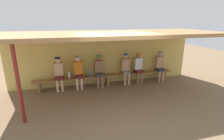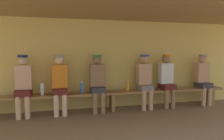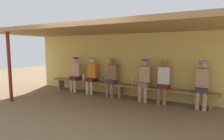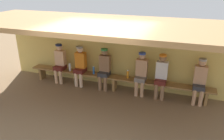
{
  "view_description": "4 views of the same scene",
  "coord_description": "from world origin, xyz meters",
  "px_view_note": "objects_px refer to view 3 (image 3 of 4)",
  "views": [
    {
      "loc": [
        -1.62,
        -5.18,
        2.77
      ],
      "look_at": [
        0.17,
        1.4,
        0.72
      ],
      "focal_mm": 27.21,
      "sensor_mm": 36.0,
      "label": 1
    },
    {
      "loc": [
        -1.2,
        -3.27,
        1.4
      ],
      "look_at": [
        -0.12,
        1.07,
        1.02
      ],
      "focal_mm": 33.71,
      "sensor_mm": 36.0,
      "label": 2
    },
    {
      "loc": [
        2.72,
        -4.15,
        1.69
      ],
      "look_at": [
        -0.11,
        1.1,
        1.0
      ],
      "focal_mm": 29.88,
      "sensor_mm": 36.0,
      "label": 3
    },
    {
      "loc": [
        2.02,
        -4.58,
        3.32
      ],
      "look_at": [
        0.08,
        1.05,
        0.89
      ],
      "focal_mm": 35.55,
      "sensor_mm": 36.0,
      "label": 4
    }
  ],
  "objects_px": {
    "player_middle": "(92,74)",
    "player_in_white": "(164,79)",
    "player_in_blue": "(202,82)",
    "water_bottle_green": "(133,82)",
    "bench": "(121,86)",
    "player_in_red": "(145,78)",
    "player_with_sunglasses": "(76,73)",
    "player_shirtless_tan": "(112,75)",
    "support_post": "(9,67)",
    "water_bottle_blue": "(83,77)",
    "water_bottle_clear": "(103,79)"
  },
  "relations": [
    {
      "from": "player_middle",
      "to": "water_bottle_green",
      "type": "height_order",
      "value": "player_middle"
    },
    {
      "from": "support_post",
      "to": "player_middle",
      "type": "distance_m",
      "value": 2.72
    },
    {
      "from": "player_with_sunglasses",
      "to": "water_bottle_green",
      "type": "relative_size",
      "value": 5.1
    },
    {
      "from": "support_post",
      "to": "water_bottle_clear",
      "type": "distance_m",
      "value": 3.06
    },
    {
      "from": "player_in_blue",
      "to": "water_bottle_blue",
      "type": "height_order",
      "value": "player_in_blue"
    },
    {
      "from": "support_post",
      "to": "player_in_blue",
      "type": "xyz_separation_m",
      "value": [
        5.4,
        2.1,
        -0.35
      ]
    },
    {
      "from": "water_bottle_green",
      "to": "water_bottle_blue",
      "type": "bearing_deg",
      "value": -178.17
    },
    {
      "from": "player_in_red",
      "to": "water_bottle_green",
      "type": "xyz_separation_m",
      "value": [
        -0.42,
        0.04,
        -0.16
      ]
    },
    {
      "from": "player_in_blue",
      "to": "water_bottle_green",
      "type": "bearing_deg",
      "value": 178.96
    },
    {
      "from": "bench",
      "to": "player_with_sunglasses",
      "type": "distance_m",
      "value": 2.01
    },
    {
      "from": "player_middle",
      "to": "player_in_white",
      "type": "relative_size",
      "value": 1.0
    },
    {
      "from": "player_with_sunglasses",
      "to": "water_bottle_blue",
      "type": "height_order",
      "value": "player_with_sunglasses"
    },
    {
      "from": "player_shirtless_tan",
      "to": "water_bottle_green",
      "type": "xyz_separation_m",
      "value": [
        0.77,
        0.04,
        -0.16
      ]
    },
    {
      "from": "player_shirtless_tan",
      "to": "bench",
      "type": "bearing_deg",
      "value": -0.58
    },
    {
      "from": "water_bottle_green",
      "to": "water_bottle_clear",
      "type": "relative_size",
      "value": 0.97
    },
    {
      "from": "player_with_sunglasses",
      "to": "bench",
      "type": "bearing_deg",
      "value": -0.1
    },
    {
      "from": "water_bottle_clear",
      "to": "player_in_blue",
      "type": "bearing_deg",
      "value": 0.25
    },
    {
      "from": "water_bottle_green",
      "to": "player_in_blue",
      "type": "bearing_deg",
      "value": -1.04
    },
    {
      "from": "support_post",
      "to": "player_shirtless_tan",
      "type": "height_order",
      "value": "support_post"
    },
    {
      "from": "player_shirtless_tan",
      "to": "player_in_white",
      "type": "bearing_deg",
      "value": 0.0
    },
    {
      "from": "player_in_blue",
      "to": "water_bottle_clear",
      "type": "height_order",
      "value": "player_in_blue"
    },
    {
      "from": "player_in_blue",
      "to": "player_in_white",
      "type": "xyz_separation_m",
      "value": [
        -1.07,
        0.0,
        0.0
      ]
    },
    {
      "from": "support_post",
      "to": "water_bottle_green",
      "type": "bearing_deg",
      "value": 32.91
    },
    {
      "from": "bench",
      "to": "water_bottle_blue",
      "type": "relative_size",
      "value": 22.41
    },
    {
      "from": "bench",
      "to": "water_bottle_green",
      "type": "xyz_separation_m",
      "value": [
        0.42,
        0.04,
        0.2
      ]
    },
    {
      "from": "player_in_blue",
      "to": "water_bottle_blue",
      "type": "xyz_separation_m",
      "value": [
        -4.1,
        -0.03,
        -0.16
      ]
    },
    {
      "from": "player_in_blue",
      "to": "player_shirtless_tan",
      "type": "bearing_deg",
      "value": 180.0
    },
    {
      "from": "player_with_sunglasses",
      "to": "water_bottle_blue",
      "type": "relative_size",
      "value": 5.02
    },
    {
      "from": "player_middle",
      "to": "bench",
      "type": "bearing_deg",
      "value": -0.17
    },
    {
      "from": "player_in_red",
      "to": "water_bottle_clear",
      "type": "height_order",
      "value": "player_in_red"
    },
    {
      "from": "player_in_white",
      "to": "water_bottle_green",
      "type": "relative_size",
      "value": 5.1
    },
    {
      "from": "water_bottle_green",
      "to": "water_bottle_clear",
      "type": "xyz_separation_m",
      "value": [
        -1.13,
        -0.05,
        0.0
      ]
    },
    {
      "from": "support_post",
      "to": "player_in_blue",
      "type": "relative_size",
      "value": 1.64
    },
    {
      "from": "water_bottle_blue",
      "to": "player_in_blue",
      "type": "bearing_deg",
      "value": 0.36
    },
    {
      "from": "player_shirtless_tan",
      "to": "player_in_blue",
      "type": "xyz_separation_m",
      "value": [
        2.86,
        0.0,
        0.0
      ]
    },
    {
      "from": "bench",
      "to": "player_in_red",
      "type": "height_order",
      "value": "player_in_red"
    },
    {
      "from": "player_middle",
      "to": "water_bottle_clear",
      "type": "bearing_deg",
      "value": -1.69
    },
    {
      "from": "player_in_blue",
      "to": "water_bottle_clear",
      "type": "bearing_deg",
      "value": -179.75
    },
    {
      "from": "water_bottle_green",
      "to": "water_bottle_clear",
      "type": "height_order",
      "value": "water_bottle_clear"
    },
    {
      "from": "support_post",
      "to": "player_in_blue",
      "type": "height_order",
      "value": "support_post"
    },
    {
      "from": "bench",
      "to": "player_with_sunglasses",
      "type": "bearing_deg",
      "value": 179.9
    },
    {
      "from": "player_shirtless_tan",
      "to": "player_with_sunglasses",
      "type": "height_order",
      "value": "same"
    },
    {
      "from": "water_bottle_blue",
      "to": "water_bottle_clear",
      "type": "distance_m",
      "value": 0.87
    },
    {
      "from": "support_post",
      "to": "player_shirtless_tan",
      "type": "bearing_deg",
      "value": 39.6
    },
    {
      "from": "water_bottle_blue",
      "to": "water_bottle_clear",
      "type": "bearing_deg",
      "value": 0.75
    },
    {
      "from": "player_middle",
      "to": "player_in_white",
      "type": "xyz_separation_m",
      "value": [
        2.65,
        0.0,
        0.0
      ]
    },
    {
      "from": "player_in_white",
      "to": "water_bottle_green",
      "type": "height_order",
      "value": "player_in_white"
    },
    {
      "from": "player_with_sunglasses",
      "to": "player_in_blue",
      "type": "distance_m",
      "value": 4.48
    },
    {
      "from": "player_shirtless_tan",
      "to": "player_in_white",
      "type": "height_order",
      "value": "same"
    },
    {
      "from": "player_shirtless_tan",
      "to": "player_in_red",
      "type": "distance_m",
      "value": 1.19
    }
  ]
}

